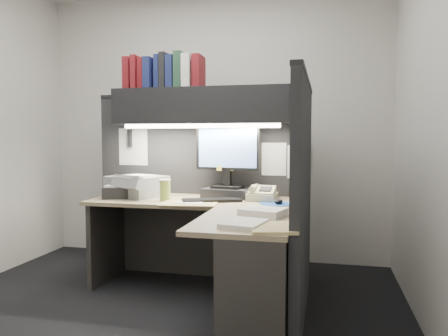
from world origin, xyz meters
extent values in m
plane|color=black|center=(0.00, 0.00, 0.00)|extent=(3.50, 3.50, 0.00)
cube|color=silver|center=(0.00, 1.50, 1.35)|extent=(3.50, 0.04, 2.70)
cube|color=silver|center=(1.75, 0.00, 1.35)|extent=(0.04, 3.00, 2.70)
cube|color=black|center=(0.03, 0.93, 0.80)|extent=(1.90, 0.06, 1.60)
cube|color=black|center=(0.98, 0.18, 0.80)|extent=(0.06, 1.50, 1.60)
cube|color=#7F6B51|center=(0.10, 0.56, 0.71)|extent=(1.70, 0.68, 0.03)
cube|color=#7F6B51|center=(0.65, -0.21, 0.71)|extent=(0.60, 0.85, 0.03)
cube|color=#282624|center=(0.10, 0.86, 0.35)|extent=(1.61, 0.02, 0.70)
cube|color=#282624|center=(-0.70, 0.56, 0.35)|extent=(0.04, 0.61, 0.70)
cube|color=#282624|center=(0.75, -0.43, 0.35)|extent=(0.38, 0.40, 0.70)
cube|color=black|center=(0.12, 0.75, 1.50)|extent=(1.55, 0.34, 0.30)
cylinder|color=white|center=(0.12, 0.61, 1.33)|extent=(1.32, 0.04, 0.04)
cube|color=black|center=(0.33, 0.73, 0.77)|extent=(0.43, 0.30, 0.08)
cube|color=black|center=(0.33, 0.73, 0.90)|extent=(0.06, 0.05, 0.13)
cube|color=black|center=(0.33, 0.73, 1.15)|extent=(0.56, 0.12, 0.37)
cube|color=#6089D3|center=(0.33, 0.71, 1.15)|extent=(0.51, 0.08, 0.32)
cube|color=black|center=(0.26, 0.47, 0.74)|extent=(0.49, 0.32, 0.02)
cube|color=navy|center=(0.78, 0.45, 0.73)|extent=(0.31, 0.30, 0.00)
ellipsoid|color=black|center=(0.79, 0.45, 0.75)|extent=(0.08, 0.11, 0.04)
cube|color=#B5AE8B|center=(0.64, 0.64, 0.78)|extent=(0.23, 0.24, 0.09)
cylinder|color=#B6C24D|center=(-0.12, 0.44, 0.81)|extent=(0.11, 0.11, 0.16)
cube|color=gray|center=(-0.45, 0.64, 0.82)|extent=(0.54, 0.51, 0.17)
cube|color=black|center=(-0.53, 0.54, 0.78)|extent=(0.38, 0.35, 0.09)
cube|color=tan|center=(0.12, 0.32, 0.73)|extent=(0.46, 0.33, 0.01)
cube|color=white|center=(0.75, -0.07, 0.76)|extent=(0.31, 0.29, 0.05)
cube|color=white|center=(0.68, -0.41, 0.74)|extent=(0.27, 0.31, 0.03)
cube|color=tan|center=(0.85, -0.46, 0.74)|extent=(0.31, 0.36, 0.02)
cube|color=maroon|center=(-0.55, 0.76, 1.79)|extent=(0.06, 0.22, 0.28)
cube|color=maroon|center=(-0.48, 0.73, 1.79)|extent=(0.05, 0.22, 0.29)
cube|color=maroon|center=(-0.42, 0.76, 1.78)|extent=(0.06, 0.22, 0.27)
cube|color=#151D4C|center=(-0.35, 0.73, 1.78)|extent=(0.07, 0.22, 0.27)
cube|color=#151D4C|center=(-0.28, 0.77, 1.79)|extent=(0.04, 0.22, 0.29)
cube|color=black|center=(-0.22, 0.77, 1.80)|extent=(0.06, 0.22, 0.30)
cube|color=#151D4C|center=(-0.16, 0.75, 1.79)|extent=(0.06, 0.22, 0.28)
cube|color=#21422F|center=(-0.09, 0.75, 1.80)|extent=(0.07, 0.22, 0.31)
cube|color=white|center=(-0.01, 0.73, 1.79)|extent=(0.07, 0.22, 0.28)
cube|color=maroon|center=(0.07, 0.76, 1.79)|extent=(0.07, 0.22, 0.28)
cube|color=white|center=(0.70, 0.90, 1.05)|extent=(0.21, 0.00, 0.28)
cube|color=white|center=(0.92, 0.90, 1.03)|extent=(0.21, 0.00, 0.28)
cube|color=white|center=(-0.60, 0.90, 1.15)|extent=(0.28, 0.00, 0.34)
cube|color=black|center=(0.95, 0.04, 1.02)|extent=(0.00, 0.18, 0.22)
cube|color=white|center=(0.95, -0.31, 0.95)|extent=(0.00, 0.21, 0.28)
camera|label=1|loc=(1.13, -2.83, 1.24)|focal=35.00mm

